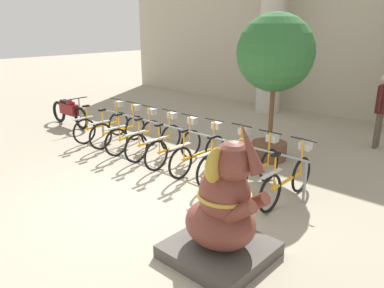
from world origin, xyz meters
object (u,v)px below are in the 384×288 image
(bicycle_4, at_px, (176,146))
(motorcycle, at_px, (70,111))
(bicycle_2, at_px, (136,134))
(bicycle_7, at_px, (255,169))
(bicycle_3, at_px, (156,140))
(person_pedestrian, at_px, (382,104))
(bicycle_8, at_px, (288,179))
(bicycle_6, at_px, (227,160))
(bicycle_0, at_px, (103,124))
(bicycle_1, at_px, (120,129))
(elephant_statue, at_px, (223,213))
(bicycle_5, at_px, (200,153))
(potted_tree, at_px, (275,58))

(bicycle_4, distance_m, motorcycle, 4.57)
(bicycle_2, xyz_separation_m, bicycle_7, (3.36, 0.03, 0.00))
(bicycle_3, relative_size, person_pedestrian, 0.95)
(bicycle_4, distance_m, person_pedestrian, 5.06)
(motorcycle, bearing_deg, bicycle_7, -0.84)
(bicycle_3, xyz_separation_m, bicycle_8, (3.36, -0.01, 0.00))
(bicycle_2, relative_size, bicycle_6, 1.00)
(bicycle_8, bearing_deg, bicycle_7, 179.00)
(bicycle_0, distance_m, bicycle_1, 0.67)
(elephant_statue, bearing_deg, bicycle_7, 112.94)
(bicycle_8, height_order, elephant_statue, elephant_statue)
(bicycle_5, bearing_deg, potted_tree, 67.32)
(bicycle_3, bearing_deg, elephant_statue, -30.13)
(bicycle_0, height_order, person_pedestrian, person_pedestrian)
(bicycle_3, relative_size, potted_tree, 0.54)
(person_pedestrian, bearing_deg, elephant_statue, -89.75)
(motorcycle, height_order, potted_tree, potted_tree)
(bicycle_0, distance_m, person_pedestrian, 6.94)
(bicycle_1, height_order, bicycle_2, same)
(bicycle_4, xyz_separation_m, elephant_statue, (2.89, -2.04, 0.24))
(bicycle_5, height_order, elephant_statue, elephant_statue)
(bicycle_0, relative_size, bicycle_5, 1.00)
(bicycle_1, relative_size, bicycle_7, 1.00)
(bicycle_0, height_order, motorcycle, bicycle_0)
(bicycle_5, distance_m, bicycle_6, 0.67)
(bicycle_8, xyz_separation_m, motorcycle, (-7.26, 0.11, 0.05))
(bicycle_4, height_order, potted_tree, potted_tree)
(bicycle_4, bearing_deg, bicycle_2, -179.78)
(bicycle_8, bearing_deg, elephant_statue, -84.35)
(bicycle_6, relative_size, elephant_statue, 0.90)
(bicycle_0, bearing_deg, bicycle_4, -0.08)
(bicycle_6, height_order, bicycle_7, same)
(bicycle_2, distance_m, motorcycle, 3.23)
(bicycle_7, relative_size, motorcycle, 0.89)
(bicycle_2, xyz_separation_m, bicycle_5, (2.02, 0.04, 0.00))
(bicycle_7, bearing_deg, bicycle_5, 179.89)
(bicycle_1, height_order, bicycle_5, same)
(elephant_statue, bearing_deg, bicycle_6, 126.30)
(elephant_statue, xyz_separation_m, motorcycle, (-7.46, 2.17, -0.19))
(bicycle_7, height_order, bicycle_8, same)
(bicycle_7, height_order, motorcycle, bicycle_7)
(bicycle_6, xyz_separation_m, person_pedestrian, (1.52, 4.05, 0.69))
(bicycle_6, relative_size, bicycle_7, 1.00)
(bicycle_3, bearing_deg, bicycle_2, -177.19)
(bicycle_0, bearing_deg, bicycle_3, 0.68)
(bicycle_4, relative_size, bicycle_6, 1.00)
(motorcycle, bearing_deg, person_pedestrian, 28.19)
(potted_tree, bearing_deg, motorcycle, -165.71)
(bicycle_0, distance_m, bicycle_2, 1.34)
(bicycle_4, distance_m, bicycle_7, 2.02)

